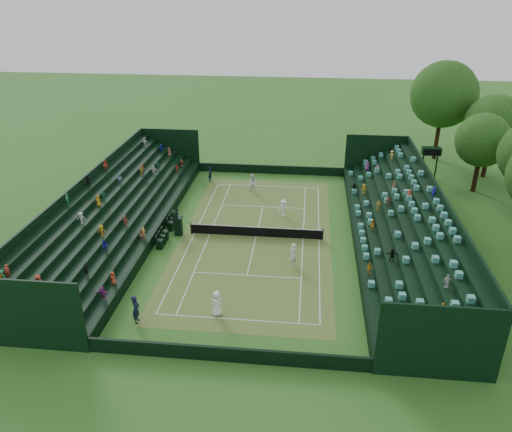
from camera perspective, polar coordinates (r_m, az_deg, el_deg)
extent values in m
plane|color=#2F6921|center=(43.71, 0.00, -2.37)|extent=(160.00, 160.00, 0.00)
cube|color=#387527|center=(43.70, 0.00, -2.36)|extent=(12.97, 26.77, 0.01)
cube|color=black|center=(58.01, 1.69, 5.34)|extent=(17.17, 0.20, 1.00)
cube|color=black|center=(30.33, -3.34, -15.51)|extent=(17.17, 0.20, 1.00)
cube|color=black|center=(43.49, 11.19, -2.30)|extent=(0.20, 31.77, 1.00)
cube|color=black|center=(45.08, -10.79, -1.23)|extent=(0.20, 31.77, 1.00)
cube|color=black|center=(43.55, 11.85, -2.33)|extent=(0.80, 32.00, 1.00)
cube|color=black|center=(43.54, 12.92, -2.11)|extent=(0.80, 32.00, 1.45)
cube|color=black|center=(43.55, 13.99, -1.89)|extent=(0.80, 32.00, 1.90)
cube|color=black|center=(43.58, 15.06, -1.67)|extent=(0.80, 32.00, 2.35)
cube|color=black|center=(43.62, 16.13, -1.45)|extent=(0.80, 32.00, 2.80)
cube|color=black|center=(43.68, 17.20, -1.23)|extent=(0.80, 32.00, 3.25)
cube|color=black|center=(43.75, 18.26, -1.01)|extent=(0.80, 32.00, 3.70)
cube|color=black|center=(43.84, 19.32, -0.79)|extent=(0.80, 32.00, 4.15)
cube|color=black|center=(43.81, 20.02, -0.37)|extent=(0.20, 32.00, 4.90)
cube|color=black|center=(45.23, -11.39, -1.20)|extent=(0.80, 32.00, 1.00)
cube|color=black|center=(45.37, -12.38, -0.89)|extent=(0.80, 32.00, 1.45)
cube|color=black|center=(45.52, -13.37, -0.58)|extent=(0.80, 32.00, 1.90)
cube|color=black|center=(45.69, -14.34, -0.28)|extent=(0.80, 32.00, 2.35)
cube|color=black|center=(45.88, -15.31, 0.02)|extent=(0.80, 32.00, 2.80)
cube|color=black|center=(46.08, -16.27, 0.32)|extent=(0.80, 32.00, 3.25)
cube|color=black|center=(46.29, -17.22, 0.61)|extent=(0.80, 32.00, 3.70)
cube|color=black|center=(46.52, -18.17, 0.91)|extent=(0.80, 32.00, 4.15)
cube|color=black|center=(46.58, -18.79, 1.35)|extent=(0.20, 32.00, 4.90)
cylinder|color=black|center=(44.39, -7.45, -1.37)|extent=(0.10, 0.10, 1.06)
cylinder|color=black|center=(43.29, 7.64, -2.11)|extent=(0.10, 0.10, 1.06)
cube|color=black|center=(43.49, 0.00, -1.83)|extent=(11.57, 0.02, 0.86)
cube|color=white|center=(43.28, 0.00, -1.28)|extent=(11.57, 0.04, 0.07)
cylinder|color=black|center=(59.05, 18.46, 5.42)|extent=(0.16, 0.16, 3.00)
cylinder|color=black|center=(59.39, 19.88, 5.32)|extent=(0.16, 0.16, 3.00)
cube|color=black|center=(58.67, 19.42, 7.02)|extent=(2.00, 1.00, 0.80)
cylinder|color=black|center=(57.52, 23.79, 4.03)|extent=(0.50, 0.50, 3.01)
sphere|color=#194513|center=(56.32, 24.51, 7.90)|extent=(5.51, 5.51, 5.51)
cylinder|color=black|center=(62.32, 24.77, 5.57)|extent=(0.50, 0.50, 3.38)
sphere|color=#194513|center=(61.10, 25.55, 9.60)|extent=(6.18, 6.18, 6.18)
cylinder|color=black|center=(66.51, 19.92, 7.97)|extent=(0.50, 0.50, 4.32)
sphere|color=#194513|center=(65.16, 20.69, 12.87)|extent=(7.89, 7.89, 7.89)
cube|color=black|center=(44.22, -8.86, -1.19)|extent=(0.62, 0.62, 1.59)
cube|color=black|center=(43.86, -8.93, -0.21)|extent=(0.80, 0.80, 0.09)
cube|color=black|center=(43.81, -9.35, 0.18)|extent=(0.07, 0.80, 0.62)
imported|color=black|center=(43.67, -8.97, 0.33)|extent=(0.33, 0.42, 0.82)
cube|color=black|center=(42.40, -10.94, -3.18)|extent=(0.51, 0.51, 0.82)
cube|color=black|center=(42.23, -11.33, -2.54)|extent=(0.06, 0.51, 0.51)
cube|color=black|center=(43.07, -10.64, -2.67)|extent=(0.51, 0.51, 0.82)
cube|color=black|center=(42.91, -11.03, -2.05)|extent=(0.06, 0.51, 0.51)
cube|color=black|center=(43.75, -10.36, -2.19)|extent=(0.51, 0.51, 0.82)
cube|color=black|center=(43.59, -10.73, -1.57)|extent=(0.06, 0.51, 0.51)
cube|color=black|center=(45.28, -9.75, -1.14)|extent=(0.51, 0.51, 0.82)
cube|color=black|center=(45.13, -10.11, -0.54)|extent=(0.06, 0.51, 0.51)
cube|color=black|center=(45.97, -9.49, -0.70)|extent=(0.51, 0.51, 0.82)
cube|color=black|center=(45.82, -9.85, -0.11)|extent=(0.06, 0.51, 0.51)
cube|color=black|center=(46.66, -9.24, -0.27)|extent=(0.51, 0.51, 0.82)
cube|color=black|center=(46.51, -9.59, 0.31)|extent=(0.06, 0.51, 0.51)
imported|color=white|center=(33.66, -4.50, -9.94)|extent=(1.05, 0.87, 1.84)
imported|color=silver|center=(38.94, 4.24, -4.47)|extent=(0.86, 0.86, 2.02)
imported|color=white|center=(52.66, -0.38, 3.78)|extent=(1.11, 0.96, 1.95)
imported|color=white|center=(47.18, 3.17, 0.92)|extent=(1.27, 1.12, 1.70)
imported|color=black|center=(55.89, -5.26, 4.81)|extent=(0.49, 0.66, 1.66)
imported|color=black|center=(33.81, -13.55, -10.33)|extent=(0.55, 0.78, 2.00)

